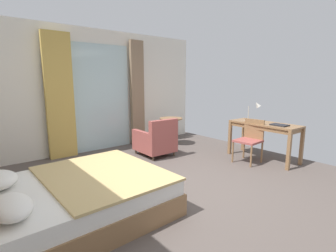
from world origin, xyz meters
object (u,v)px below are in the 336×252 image
at_px(writing_desk, 264,127).
at_px(closed_book, 279,125).
at_px(desk_lamp, 255,109).
at_px(desk_chair, 250,138).
at_px(armchair_by_window, 156,141).
at_px(round_cafe_table, 171,125).
at_px(bed, 72,198).

distance_m(writing_desk, closed_book, 0.38).
bearing_deg(desk_lamp, closed_book, -100.28).
height_order(writing_desk, closed_book, closed_book).
distance_m(desk_chair, armchair_by_window, 1.99).
height_order(writing_desk, desk_chair, desk_chair).
bearing_deg(writing_desk, round_cafe_table, 108.36).
distance_m(armchair_by_window, round_cafe_table, 1.04).
distance_m(closed_book, armchair_by_window, 2.55).
xyz_separation_m(writing_desk, round_cafe_table, (-0.72, 2.17, -0.17)).
bearing_deg(armchair_by_window, closed_book, -52.80).
relative_size(desk_chair, armchair_by_window, 1.04).
distance_m(desk_lamp, closed_book, 0.69).
bearing_deg(desk_chair, bed, 178.58).
relative_size(desk_chair, closed_book, 2.78).
bearing_deg(closed_book, armchair_by_window, 129.80).
bearing_deg(round_cafe_table, closed_book, -75.73).
distance_m(desk_lamp, round_cafe_table, 2.11).
xyz_separation_m(writing_desk, desk_chair, (-0.38, 0.08, -0.18)).
xyz_separation_m(desk_lamp, round_cafe_table, (-0.76, 1.90, -0.53)).
xyz_separation_m(writing_desk, closed_book, (-0.08, -0.36, 0.11)).
distance_m(writing_desk, round_cafe_table, 2.29).
bearing_deg(desk_chair, round_cafe_table, 99.31).
xyz_separation_m(desk_chair, round_cafe_table, (-0.34, 2.09, 0.01)).
height_order(desk_chair, desk_lamp, desk_lamp).
bearing_deg(round_cafe_table, desk_chair, -80.69).
bearing_deg(writing_desk, closed_book, -102.17).
relative_size(closed_book, round_cafe_table, 0.45).
height_order(bed, desk_lamp, desk_lamp).
bearing_deg(bed, desk_chair, -1.42).
bearing_deg(closed_book, writing_desk, 80.44).
relative_size(desk_chair, desk_lamp, 1.93).
bearing_deg(writing_desk, desk_chair, 168.21).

